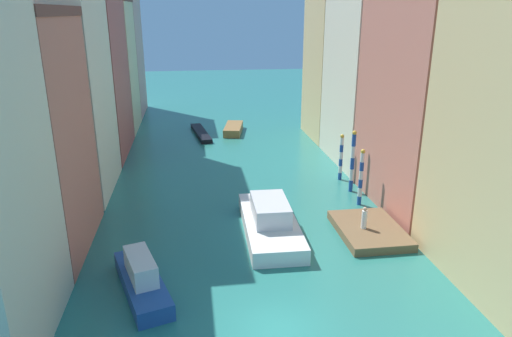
{
  "coord_description": "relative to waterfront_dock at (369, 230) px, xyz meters",
  "views": [
    {
      "loc": [
        -3.52,
        -17.63,
        14.04
      ],
      "look_at": [
        1.7,
        18.91,
        1.5
      ],
      "focal_mm": 32.45,
      "sensor_mm": 36.0,
      "label": 1
    }
  ],
  "objects": [
    {
      "name": "ground_plane",
      "position": [
        -7.86,
        15.72,
        -0.28
      ],
      "size": [
        154.0,
        154.0,
        0.0
      ],
      "primitive_type": "plane",
      "color": "#28756B"
    },
    {
      "name": "building_left_1",
      "position": [
        -21.29,
        1.21,
        6.92
      ],
      "size": [
        6.63,
        9.59,
        14.38
      ],
      "color": "#C6705B",
      "rests_on": "ground"
    },
    {
      "name": "building_left_2",
      "position": [
        -21.29,
        11.18,
        9.34
      ],
      "size": [
        6.63,
        9.86,
        19.2
      ],
      "color": "beige",
      "rests_on": "ground"
    },
    {
      "name": "building_left_3",
      "position": [
        -21.29,
        22.02,
        10.74
      ],
      "size": [
        6.63,
        11.28,
        22.02
      ],
      "color": "#B25147",
      "rests_on": "ground"
    },
    {
      "name": "building_left_4",
      "position": [
        -21.29,
        32.45,
        7.58
      ],
      "size": [
        6.63,
        9.01,
        15.7
      ],
      "color": "beige",
      "rests_on": "ground"
    },
    {
      "name": "building_left_5",
      "position": [
        -21.29,
        42.01,
        9.32
      ],
      "size": [
        6.63,
        9.9,
        19.18
      ],
      "color": "tan",
      "rests_on": "ground"
    },
    {
      "name": "building_right_1",
      "position": [
        5.58,
        4.69,
        10.89
      ],
      "size": [
        6.63,
        11.51,
        22.31
      ],
      "color": "#C6705B",
      "rests_on": "ground"
    },
    {
      "name": "building_right_2",
      "position": [
        5.58,
        15.68,
        10.48
      ],
      "size": [
        6.63,
        10.25,
        21.49
      ],
      "color": "beige",
      "rests_on": "ground"
    },
    {
      "name": "building_right_3",
      "position": [
        5.58,
        25.15,
        8.67
      ],
      "size": [
        6.63,
        8.65,
        17.88
      ],
      "color": "#DBB77A",
      "rests_on": "ground"
    },
    {
      "name": "waterfront_dock",
      "position": [
        0.0,
        0.0,
        0.0
      ],
      "size": [
        4.06,
        5.76,
        0.56
      ],
      "color": "brown",
      "rests_on": "ground"
    },
    {
      "name": "person_on_dock",
      "position": [
        -0.48,
        -0.18,
        0.97
      ],
      "size": [
        0.36,
        0.36,
        1.49
      ],
      "color": "white",
      "rests_on": "waterfront_dock"
    },
    {
      "name": "mooring_pole_0",
      "position": [
        1.09,
        4.88,
        1.98
      ],
      "size": [
        0.34,
        0.34,
        4.42
      ],
      "color": "#1E479E",
      "rests_on": "ground"
    },
    {
      "name": "mooring_pole_1",
      "position": [
        1.37,
        7.65,
        2.34
      ],
      "size": [
        0.36,
        0.36,
        5.14
      ],
      "color": "#1E479E",
      "rests_on": "ground"
    },
    {
      "name": "mooring_pole_2",
      "position": [
        1.36,
        10.49,
        1.83
      ],
      "size": [
        0.34,
        0.34,
        4.12
      ],
      "color": "#1E479E",
      "rests_on": "ground"
    },
    {
      "name": "vaporetto_white",
      "position": [
        -6.48,
        1.19,
        0.53
      ],
      "size": [
        3.6,
        9.26,
        2.3
      ],
      "color": "white",
      "rests_on": "ground"
    },
    {
      "name": "gondola_black",
      "position": [
        -10.31,
        27.8,
        -0.03
      ],
      "size": [
        2.38,
        8.4,
        0.49
      ],
      "color": "black",
      "rests_on": "ground"
    },
    {
      "name": "motorboat_0",
      "position": [
        -14.34,
        -4.66,
        0.47
      ],
      "size": [
        3.63,
        6.67,
        2.07
      ],
      "color": "#234C93",
      "rests_on": "ground"
    },
    {
      "name": "motorboat_1",
      "position": [
        -6.32,
        28.53,
        0.17
      ],
      "size": [
        2.96,
        5.83,
        0.9
      ],
      "color": "olive",
      "rests_on": "ground"
    }
  ]
}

